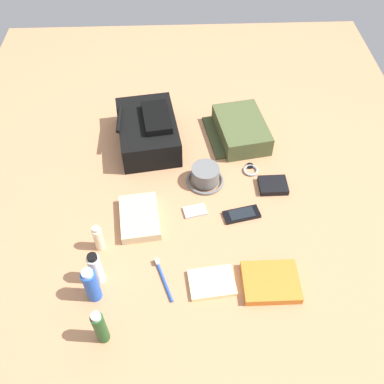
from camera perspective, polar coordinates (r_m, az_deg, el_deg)
ground_plane at (r=1.66m, az=0.00°, el=-1.16°), size 2.64×2.02×0.02m
backpack at (r=1.83m, az=-5.86°, el=8.14°), size 0.38×0.28×0.15m
toiletry_pouch at (r=1.87m, az=6.45°, el=8.24°), size 0.31×0.28×0.09m
bucket_hat at (r=1.68m, az=1.78°, el=2.16°), size 0.15×0.15×0.08m
shampoo_bottle at (r=1.32m, az=-12.16°, el=-17.26°), size 0.04×0.04×0.16m
deodorant_spray at (r=1.39m, az=-13.29°, el=-11.97°), size 0.05×0.05×0.15m
toothpaste_tube at (r=1.43m, az=-12.72°, el=-9.93°), size 0.04×0.04×0.14m
lotion_bottle at (r=1.51m, az=-12.38°, el=-6.05°), size 0.03×0.03×0.11m
paperback_novel at (r=1.45m, az=10.44°, el=-11.78°), size 0.15×0.18×0.03m
cell_phone at (r=1.60m, az=6.65°, el=-2.99°), size 0.08×0.14×0.01m
media_player at (r=1.60m, az=0.40°, el=-2.55°), size 0.07×0.09×0.01m
wristwatch at (r=1.76m, az=7.82°, el=2.98°), size 0.07×0.06×0.01m
toothbrush at (r=1.45m, az=-3.93°, el=-11.25°), size 0.16×0.06×0.02m
wallet at (r=1.70m, az=10.76°, el=0.88°), size 0.09×0.11×0.02m
notepad at (r=1.44m, az=2.67°, el=-11.99°), size 0.13×0.16×0.02m
folded_towel at (r=1.58m, az=-7.01°, el=-3.40°), size 0.21×0.16×0.04m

